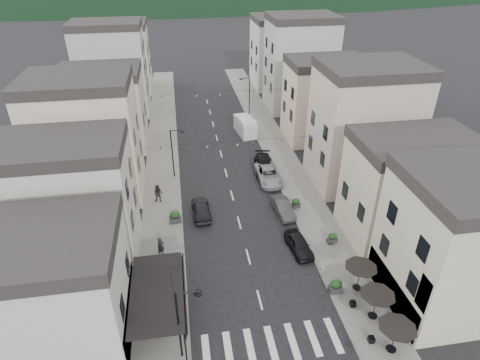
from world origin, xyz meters
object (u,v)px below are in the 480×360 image
object	(u,v)px
parked_car_b	(283,207)
parked_car_d	(264,165)
parked_car_a	(299,244)
parked_car_c	(268,175)
pedestrian_b	(158,194)
delivery_van	(245,126)
parked_car_e	(201,209)
pedestrian_a	(161,247)

from	to	relation	value
parked_car_b	parked_car_d	distance (m)	8.88
parked_car_a	parked_car_c	bearing A→B (deg)	83.02
parked_car_c	pedestrian_b	size ratio (longest dim) A/B	2.81
parked_car_a	parked_car_c	distance (m)	12.37
parked_car_b	pedestrian_b	xyz separation A→B (m)	(-12.41, 3.97, 0.42)
parked_car_d	delivery_van	xyz separation A→B (m)	(-0.39, 11.01, 0.43)
parked_car_e	pedestrian_b	world-z (taller)	pedestrian_b
delivery_van	parked_car_c	bearing A→B (deg)	-95.74
pedestrian_b	parked_car_b	bearing A→B (deg)	-6.55
parked_car_b	parked_car_a	bearing A→B (deg)	-96.25
pedestrian_b	parked_car_c	bearing A→B (deg)	22.99
parked_car_a	parked_car_d	xyz separation A→B (m)	(0.00, 14.69, 0.08)
parked_car_e	pedestrian_b	xyz separation A→B (m)	(-4.25, 3.02, 0.36)
parked_car_c	delivery_van	world-z (taller)	delivery_van
parked_car_a	parked_car_b	xyz separation A→B (m)	(0.00, 5.81, 0.00)
parked_car_a	parked_car_c	xyz separation A→B (m)	(0.00, 12.37, 0.08)
parked_car_a	pedestrian_b	xyz separation A→B (m)	(-12.41, 9.77, 0.42)
parked_car_a	parked_car_e	distance (m)	10.60
parked_car_c	pedestrian_a	distance (m)	16.46
parked_car_b	delivery_van	xyz separation A→B (m)	(-0.39, 19.90, 0.51)
parked_car_d	pedestrian_a	distance (m)	18.11
parked_car_c	delivery_van	bearing A→B (deg)	91.43
parked_car_a	pedestrian_a	xyz separation A→B (m)	(-12.10, 1.21, 0.36)
parked_car_a	parked_car_d	distance (m)	14.69
parked_car_b	parked_car_c	bearing A→B (deg)	83.75
parked_car_a	pedestrian_a	world-z (taller)	pedestrian_a
parked_car_b	pedestrian_b	world-z (taller)	pedestrian_b
parked_car_c	pedestrian_b	bearing A→B (deg)	-168.42
parked_car_b	delivery_van	bearing A→B (deg)	84.87
parked_car_b	delivery_van	world-z (taller)	delivery_van
pedestrian_a	pedestrian_b	bearing A→B (deg)	57.73
parked_car_e	pedestrian_a	size ratio (longest dim) A/B	2.37
parked_car_d	pedestrian_a	world-z (taller)	pedestrian_a
parked_car_b	parked_car_d	xyz separation A→B (m)	(0.00, 8.88, 0.08)
parked_car_c	pedestrian_b	world-z (taller)	pedestrian_b
pedestrian_a	parked_car_c	bearing A→B (deg)	8.31
parked_car_c	delivery_van	xyz separation A→B (m)	(-0.39, 13.33, 0.43)
parked_car_b	parked_car_e	size ratio (longest dim) A/B	0.95
parked_car_d	pedestrian_b	size ratio (longest dim) A/B	2.67
parked_car_c	parked_car_e	xyz separation A→B (m)	(-8.17, -5.62, -0.02)
parked_car_b	parked_car_c	distance (m)	6.57
parked_car_e	parked_car_a	bearing A→B (deg)	138.65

